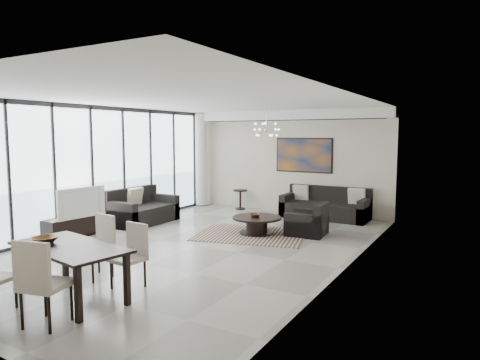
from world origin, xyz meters
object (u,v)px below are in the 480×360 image
Objects in this scene: dining_table at (70,252)px; coffee_table at (257,224)px; television at (78,202)px; sofa_main at (325,208)px; tv_console at (76,226)px.

coffee_table is at bearing 84.90° from dining_table.
television is 3.63m from dining_table.
sofa_main is 7.28m from dining_table.
tv_console is at bearing 139.79° from dining_table.
sofa_main is at bearing 49.41° from tv_console.
coffee_table is 0.76× the size of tv_console.
sofa_main reaches higher than tv_console.
tv_console is 3.80m from dining_table.
dining_table is (-0.42, -4.66, 0.43)m from coffee_table.
television is at bearing -129.20° from sofa_main.
television reaches higher than dining_table.
sofa_main reaches higher than coffee_table.
coffee_table is 0.98× the size of television.
tv_console is 1.29× the size of television.
television reaches higher than tv_console.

